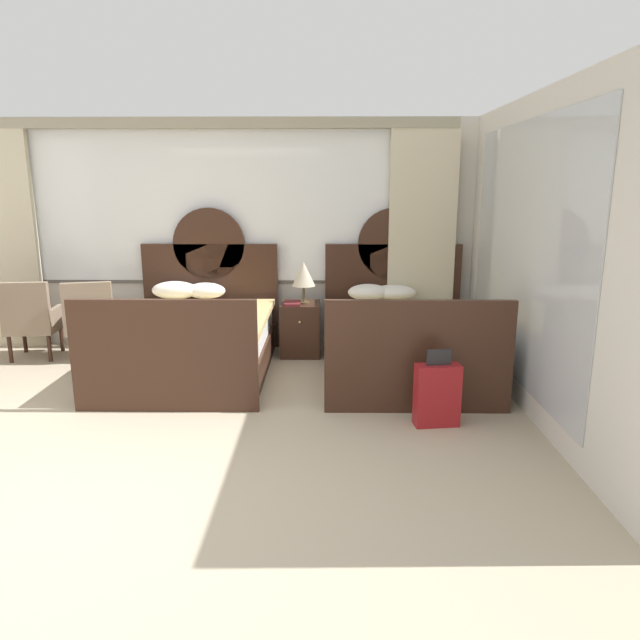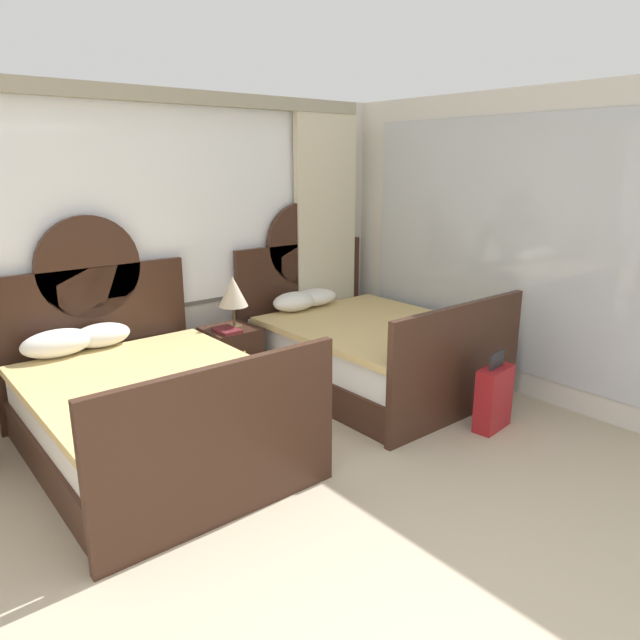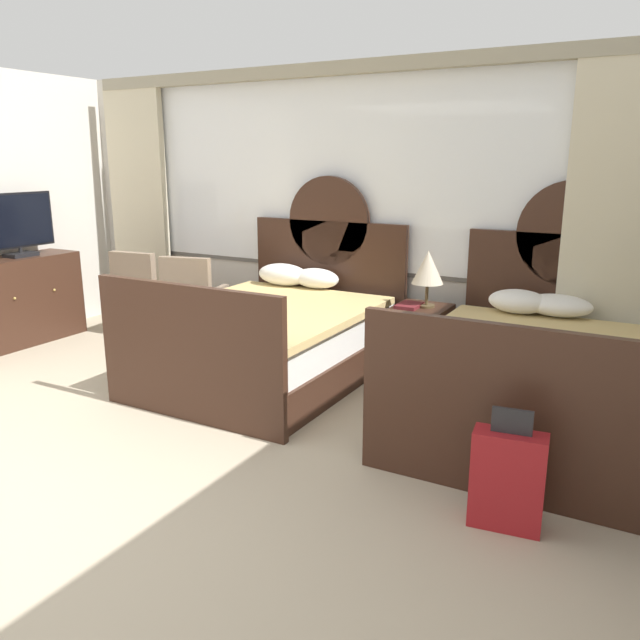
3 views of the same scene
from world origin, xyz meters
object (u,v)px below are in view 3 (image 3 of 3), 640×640
object	(u,v)px
dresser_minibar	(0,305)
tv_flatscreen	(18,224)
suitcase_on_floor	(507,480)
armchair_by_window_centre	(143,291)
table_lamp_on_nightstand	(428,268)
book_on_nightstand	(409,305)
bed_near_window	(273,335)
nightstand_between_beds	(421,341)
bed_near_mirror	(537,377)
armchair_by_window_left	(193,298)

from	to	relation	value
dresser_minibar	tv_flatscreen	xyz separation A→B (m)	(0.03, 0.28, 0.76)
suitcase_on_floor	armchair_by_window_centre	bearing A→B (deg)	156.82
table_lamp_on_nightstand	book_on_nightstand	size ratio (longest dim) A/B	1.85
table_lamp_on_nightstand	book_on_nightstand	xyz separation A→B (m)	(-0.12, -0.08, -0.32)
bed_near_window	nightstand_between_beds	distance (m)	1.28
table_lamp_on_nightstand	armchair_by_window_centre	xyz separation A→B (m)	(-3.07, -0.19, -0.47)
tv_flatscreen	suitcase_on_floor	world-z (taller)	tv_flatscreen
tv_flatscreen	armchair_by_window_centre	bearing A→B (deg)	41.52
bed_near_window	table_lamp_on_nightstand	world-z (taller)	bed_near_window
bed_near_window	suitcase_on_floor	distance (m)	2.69
bed_near_mirror	armchair_by_window_left	distance (m)	3.47
armchair_by_window_centre	suitcase_on_floor	size ratio (longest dim) A/B	1.40
armchair_by_window_left	suitcase_on_floor	world-z (taller)	armchair_by_window_left
bed_near_mirror	tv_flatscreen	world-z (taller)	bed_near_mirror
book_on_nightstand	armchair_by_window_left	bearing A→B (deg)	-177.12
bed_near_window	dresser_minibar	xyz separation A→B (m)	(-2.82, -0.59, 0.07)
tv_flatscreen	book_on_nightstand	bearing A→B (deg)	13.00
book_on_nightstand	bed_near_window	bearing A→B (deg)	-150.77
nightstand_between_beds	armchair_by_window_left	size ratio (longest dim) A/B	0.68
table_lamp_on_nightstand	dresser_minibar	bearing A→B (deg)	-162.66
armchair_by_window_left	suitcase_on_floor	distance (m)	4.01
bed_near_window	dresser_minibar	size ratio (longest dim) A/B	1.30
book_on_nightstand	armchair_by_window_centre	size ratio (longest dim) A/B	0.29
dresser_minibar	armchair_by_window_left	xyz separation A→B (m)	(1.57, 1.04, 0.04)
table_lamp_on_nightstand	book_on_nightstand	world-z (taller)	table_lamp_on_nightstand
bed_near_window	table_lamp_on_nightstand	distance (m)	1.43
armchair_by_window_left	armchair_by_window_centre	size ratio (longest dim) A/B	1.00
bed_near_window	book_on_nightstand	size ratio (longest dim) A/B	8.25
bed_near_window	bed_near_mirror	size ratio (longest dim) A/B	1.00
bed_near_window	dresser_minibar	distance (m)	2.88
armchair_by_window_centre	book_on_nightstand	bearing A→B (deg)	2.25
armchair_by_window_centre	suitcase_on_floor	world-z (taller)	armchair_by_window_centre
armchair_by_window_left	tv_flatscreen	bearing A→B (deg)	-153.57
table_lamp_on_nightstand	armchair_by_window_left	xyz separation A→B (m)	(-2.39, -0.19, -0.47)
dresser_minibar	bed_near_window	bearing A→B (deg)	11.83
armchair_by_window_left	dresser_minibar	bearing A→B (deg)	-146.29
table_lamp_on_nightstand	bed_near_mirror	bearing A→B (deg)	-31.58
tv_flatscreen	armchair_by_window_left	world-z (taller)	tv_flatscreen
table_lamp_on_nightstand	book_on_nightstand	distance (m)	0.35
dresser_minibar	armchair_by_window_left	distance (m)	1.88
bed_near_window	tv_flatscreen	world-z (taller)	bed_near_window
nightstand_between_beds	armchair_by_window_centre	bearing A→B (deg)	-176.11
bed_near_mirror	tv_flatscreen	xyz separation A→B (m)	(-4.98, -0.31, 0.84)
nightstand_between_beds	dresser_minibar	bearing A→B (deg)	-162.32
bed_near_mirror	suitcase_on_floor	xyz separation A→B (m)	(0.12, -1.36, -0.10)
dresser_minibar	tv_flatscreen	distance (m)	0.81
tv_flatscreen	suitcase_on_floor	distance (m)	5.30
nightstand_between_beds	bed_near_mirror	bearing A→B (deg)	-31.12
bed_near_mirror	dresser_minibar	distance (m)	5.04
nightstand_between_beds	tv_flatscreen	bearing A→B (deg)	-166.01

